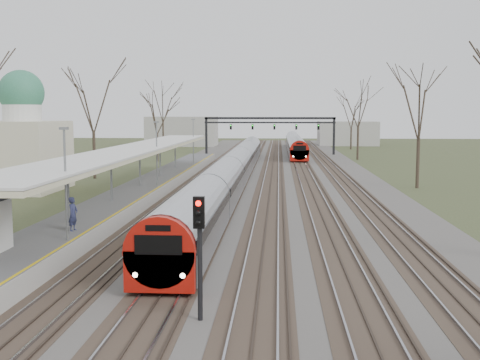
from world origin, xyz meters
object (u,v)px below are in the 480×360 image
object	(u,v)px
train_far	(295,144)
signal_post	(199,240)
train_near	(235,167)
passenger	(73,214)

from	to	relation	value
train_far	signal_post	bearing A→B (deg)	-93.56
train_near	train_far	world-z (taller)	same
train_near	train_far	bearing A→B (deg)	81.13
train_far	signal_post	size ratio (longest dim) A/B	11.03
train_near	passenger	bearing A→B (deg)	-100.67
train_far	passenger	bearing A→B (deg)	-99.59
passenger	train_near	bearing A→B (deg)	-1.33
train_near	passenger	xyz separation A→B (m)	(-5.65, -29.98, 0.36)
train_near	passenger	size ratio (longest dim) A/B	45.07
train_near	train_far	size ratio (longest dim) A/B	1.66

